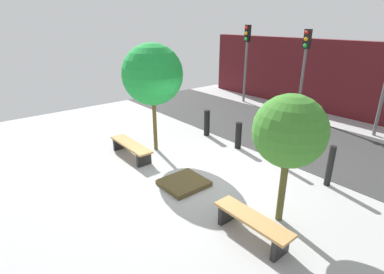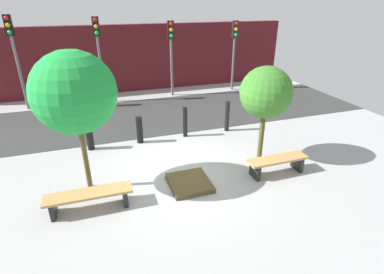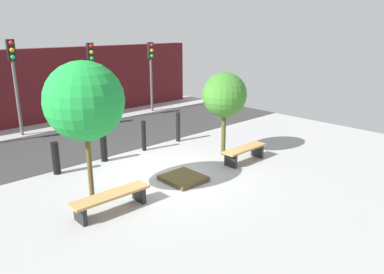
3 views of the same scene
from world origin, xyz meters
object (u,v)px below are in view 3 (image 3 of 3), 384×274
at_px(bench_left, 111,199).
at_px(bollard_left, 104,148).
at_px(bollard_right, 178,127).
at_px(tree_behind_right_bench, 225,95).
at_px(planter_bed, 183,178).
at_px(traffic_light_mid_east, 92,68).
at_px(bench_right, 245,152).
at_px(traffic_light_mid_west, 14,70).
at_px(tree_behind_left_bench, 84,101).
at_px(traffic_light_east, 151,64).
at_px(bollard_far_left, 56,158).
at_px(bollard_center, 144,136).

distance_m(bench_left, bollard_left, 3.52).
bearing_deg(bollard_right, tree_behind_right_bench, -87.94).
distance_m(planter_bed, traffic_light_mid_east, 8.25).
bearing_deg(bollard_right, traffic_light_mid_east, 98.67).
height_order(bench_right, traffic_light_mid_west, traffic_light_mid_west).
distance_m(planter_bed, tree_behind_right_bench, 3.20).
relative_size(planter_bed, traffic_light_mid_east, 0.32).
xyz_separation_m(bench_right, bollard_right, (-0.08, 3.11, 0.21)).
height_order(planter_bed, tree_behind_right_bench, tree_behind_right_bench).
bearing_deg(tree_behind_left_bench, traffic_light_east, 44.04).
height_order(traffic_light_mid_west, traffic_light_mid_east, traffic_light_mid_west).
xyz_separation_m(tree_behind_right_bench, bollard_far_left, (-4.78, 2.20, -1.54)).
bearing_deg(tree_behind_right_bench, bollard_center, 126.83).
bearing_deg(bollard_far_left, planter_bed, -51.01).
distance_m(bench_left, traffic_light_mid_east, 9.15).
bearing_deg(tree_behind_left_bench, planter_bed, -16.20).
distance_m(bench_right, bollard_right, 3.11).
height_order(planter_bed, traffic_light_east, traffic_light_east).
distance_m(tree_behind_right_bench, bollard_left, 4.20).
bearing_deg(bench_right, traffic_light_mid_east, 95.48).
bearing_deg(traffic_light_mid_east, bollard_center, -99.75).
relative_size(bench_right, tree_behind_right_bench, 0.61).
relative_size(planter_bed, tree_behind_left_bench, 0.32).
xyz_separation_m(bollard_right, traffic_light_east, (2.49, 4.84, 1.81)).
distance_m(bollard_left, traffic_light_east, 7.66).
distance_m(bollard_far_left, traffic_light_east, 8.87).
height_order(bollard_center, traffic_light_east, traffic_light_east).
distance_m(tree_behind_left_bench, traffic_light_mid_west, 7.08).
bearing_deg(bench_left, traffic_light_east, 47.89).
height_order(bench_right, bollard_left, bollard_left).
bearing_deg(bollard_right, tree_behind_left_bench, -155.31).
height_order(planter_bed, traffic_light_mid_west, traffic_light_mid_west).
xyz_separation_m(bench_left, traffic_light_mid_east, (4.05, 7.94, 2.08)).
distance_m(tree_behind_right_bench, traffic_light_mid_east, 7.09).
height_order(bench_right, tree_behind_left_bench, tree_behind_left_bench).
height_order(bench_left, traffic_light_mid_east, traffic_light_mid_east).
relative_size(bench_left, bollard_far_left, 2.00).
relative_size(bench_right, traffic_light_mid_east, 0.49).
relative_size(tree_behind_left_bench, traffic_light_mid_east, 0.99).
bearing_deg(traffic_light_east, tree_behind_right_bench, -108.93).
relative_size(bench_right, planter_bed, 1.54).
relative_size(tree_behind_right_bench, bollard_left, 3.09).
xyz_separation_m(bench_left, bollard_far_left, (0.08, 3.11, 0.16)).
bearing_deg(bollard_far_left, traffic_light_mid_east, 50.64).
bearing_deg(bollard_far_left, bollard_right, 0.00).
bearing_deg(bench_right, tree_behind_right_bench, 89.61).
distance_m(tree_behind_right_bench, bollard_right, 2.65).
bearing_deg(traffic_light_mid_west, bollard_center, -63.62).
relative_size(planter_bed, bollard_far_left, 1.14).
height_order(bollard_far_left, bollard_center, bollard_center).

